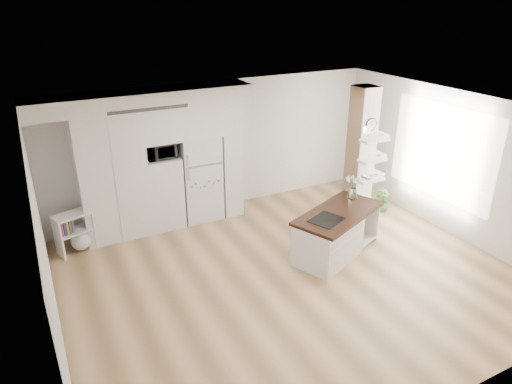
% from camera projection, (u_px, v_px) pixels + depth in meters
% --- Properties ---
extents(floor, '(7.00, 6.00, 0.01)m').
position_uv_depth(floor, '(290.00, 275.00, 7.52)').
color(floor, tan).
rests_on(floor, ground).
extents(room, '(7.04, 6.04, 2.72)m').
position_uv_depth(room, '(293.00, 169.00, 6.78)').
color(room, white).
rests_on(room, ground).
extents(cabinet_wall, '(4.00, 0.71, 2.70)m').
position_uv_depth(cabinet_wall, '(151.00, 155.00, 8.48)').
color(cabinet_wall, silver).
rests_on(cabinet_wall, floor).
extents(refrigerator, '(0.78, 0.69, 1.75)m').
position_uv_depth(refrigerator, '(199.00, 177.00, 9.14)').
color(refrigerator, silver).
rests_on(refrigerator, floor).
extents(column, '(0.69, 0.90, 2.70)m').
position_uv_depth(column, '(366.00, 156.00, 8.90)').
color(column, silver).
rests_on(column, floor).
extents(window, '(0.00, 2.40, 2.40)m').
position_uv_depth(window, '(441.00, 152.00, 8.63)').
color(window, white).
rests_on(window, room).
extents(pendant_light, '(0.12, 0.12, 0.10)m').
position_uv_depth(pendant_light, '(377.00, 135.00, 7.51)').
color(pendant_light, white).
rests_on(pendant_light, room).
extents(kitchen_island, '(1.96, 1.46, 1.37)m').
position_uv_depth(kitchen_island, '(331.00, 235.00, 7.88)').
color(kitchen_island, silver).
rests_on(kitchen_island, floor).
extents(bookshelf, '(0.70, 0.53, 0.74)m').
position_uv_depth(bookshelf, '(77.00, 235.00, 8.11)').
color(bookshelf, silver).
rests_on(bookshelf, floor).
extents(floor_plant_a, '(0.28, 0.25, 0.43)m').
position_uv_depth(floor_plant_a, '(378.00, 199.00, 9.77)').
color(floor_plant_a, '#408033').
rests_on(floor_plant_a, floor).
extents(floor_plant_b, '(0.30, 0.30, 0.49)m').
position_uv_depth(floor_plant_b, '(383.00, 200.00, 9.64)').
color(floor_plant_b, '#408033').
rests_on(floor_plant_b, floor).
extents(microwave, '(0.54, 0.37, 0.30)m').
position_uv_depth(microwave, '(161.00, 151.00, 8.49)').
color(microwave, '#2D2D2D').
rests_on(microwave, cabinet_wall).
extents(shelf_plant, '(0.27, 0.23, 0.30)m').
position_uv_depth(shelf_plant, '(371.00, 143.00, 9.08)').
color(shelf_plant, '#408033').
rests_on(shelf_plant, column).
extents(decor_bowl, '(0.22, 0.22, 0.05)m').
position_uv_depth(decor_bowl, '(369.00, 177.00, 8.82)').
color(decor_bowl, white).
rests_on(decor_bowl, column).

